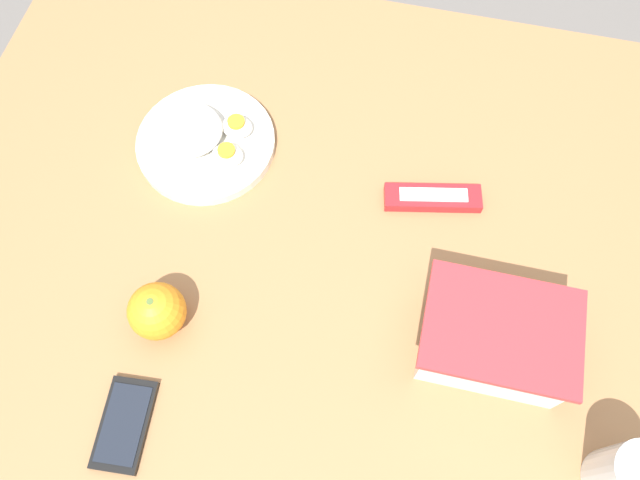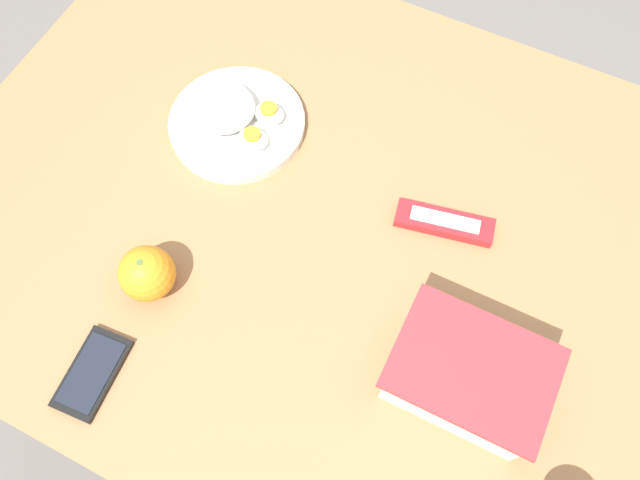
% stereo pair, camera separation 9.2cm
% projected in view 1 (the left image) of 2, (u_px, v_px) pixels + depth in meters
% --- Properties ---
extents(ground_plane, '(10.00, 10.00, 0.00)m').
position_uv_depth(ground_plane, '(328.00, 344.00, 1.61)').
color(ground_plane, '#66605B').
extents(table, '(1.29, 0.94, 0.71)m').
position_uv_depth(table, '(333.00, 244.00, 1.05)').
color(table, '#996B42').
rests_on(table, ground_plane).
extents(food_container, '(0.20, 0.15, 0.10)m').
position_uv_depth(food_container, '(494.00, 339.00, 0.84)').
color(food_container, white).
rests_on(food_container, table).
extents(orange_fruit, '(0.08, 0.08, 0.08)m').
position_uv_depth(orange_fruit, '(157.00, 311.00, 0.86)').
color(orange_fruit, orange).
rests_on(orange_fruit, table).
extents(rice_plate, '(0.23, 0.23, 0.06)m').
position_uv_depth(rice_plate, '(201.00, 138.00, 1.01)').
color(rice_plate, silver).
rests_on(rice_plate, table).
extents(candy_bar, '(0.16, 0.07, 0.02)m').
position_uv_depth(candy_bar, '(433.00, 198.00, 0.97)').
color(candy_bar, red).
rests_on(candy_bar, table).
extents(cell_phone, '(0.07, 0.13, 0.01)m').
position_uv_depth(cell_phone, '(124.00, 424.00, 0.83)').
color(cell_phone, black).
rests_on(cell_phone, table).
extents(drinking_glass, '(0.08, 0.08, 0.10)m').
position_uv_depth(drinking_glass, '(628.00, 475.00, 0.76)').
color(drinking_glass, silver).
rests_on(drinking_glass, table).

